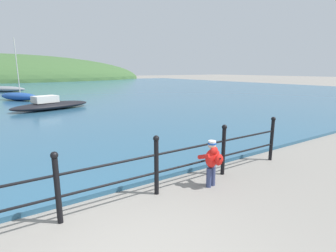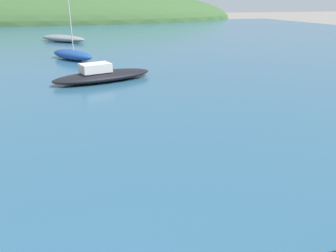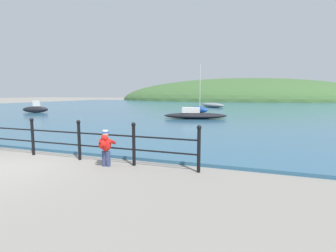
{
  "view_description": "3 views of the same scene",
  "coord_description": "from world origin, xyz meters",
  "px_view_note": "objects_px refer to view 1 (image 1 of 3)",
  "views": [
    {
      "loc": [
        -1.11,
        -2.67,
        2.44
      ],
      "look_at": [
        3.14,
        3.74,
        0.78
      ],
      "focal_mm": 28.0,
      "sensor_mm": 36.0,
      "label": 1
    },
    {
      "loc": [
        0.31,
        -0.85,
        3.57
      ],
      "look_at": [
        2.19,
        5.43,
        1.06
      ],
      "focal_mm": 35.0,
      "sensor_mm": 36.0,
      "label": 2
    },
    {
      "loc": [
        6.54,
        -4.83,
        1.99
      ],
      "look_at": [
        3.04,
        4.72,
        0.72
      ],
      "focal_mm": 28.0,
      "sensor_mm": 36.0,
      "label": 3
    }
  ],
  "objects_px": {
    "boat_twin_mast": "(51,105)",
    "child_in_coat": "(212,159)",
    "boat_nearest_quay": "(19,96)",
    "boat_mid_harbor": "(5,89)"
  },
  "relations": [
    {
      "from": "boat_twin_mast",
      "to": "child_in_coat",
      "type": "bearing_deg",
      "value": -86.27
    },
    {
      "from": "boat_nearest_quay",
      "to": "boat_mid_harbor",
      "type": "relative_size",
      "value": 1.01
    },
    {
      "from": "child_in_coat",
      "to": "boat_mid_harbor",
      "type": "bearing_deg",
      "value": 95.02
    },
    {
      "from": "boat_nearest_quay",
      "to": "boat_mid_harbor",
      "type": "height_order",
      "value": "boat_nearest_quay"
    },
    {
      "from": "boat_mid_harbor",
      "to": "boat_twin_mast",
      "type": "distance_m",
      "value": 16.64
    },
    {
      "from": "boat_nearest_quay",
      "to": "boat_mid_harbor",
      "type": "bearing_deg",
      "value": 93.13
    },
    {
      "from": "boat_mid_harbor",
      "to": "boat_twin_mast",
      "type": "bearing_deg",
      "value": -83.96
    },
    {
      "from": "child_in_coat",
      "to": "boat_twin_mast",
      "type": "distance_m",
      "value": 13.18
    },
    {
      "from": "boat_nearest_quay",
      "to": "boat_twin_mast",
      "type": "bearing_deg",
      "value": -79.36
    },
    {
      "from": "child_in_coat",
      "to": "boat_nearest_quay",
      "type": "distance_m",
      "value": 19.62
    }
  ]
}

